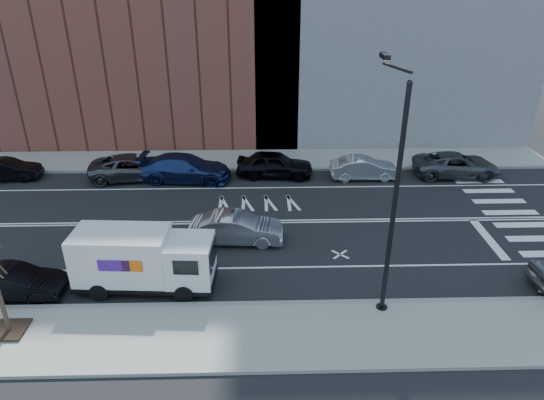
{
  "coord_description": "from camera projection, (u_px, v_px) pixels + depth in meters",
  "views": [
    {
      "loc": [
        2.28,
        -22.51,
        12.35
      ],
      "look_at": [
        2.87,
        -0.25,
        1.4
      ],
      "focal_mm": 32.0,
      "sensor_mm": 36.0,
      "label": 1
    }
  ],
  "objects": [
    {
      "name": "ground",
      "position": [
        218.0,
        222.0,
        25.59
      ],
      "size": [
        120.0,
        120.0,
        0.0
      ],
      "primitive_type": "plane",
      "color": "black",
      "rests_on": "ground"
    },
    {
      "name": "sidewalk_near",
      "position": [
        200.0,
        337.0,
        17.66
      ],
      "size": [
        44.0,
        3.6,
        0.15
      ],
      "primitive_type": "cube",
      "color": "gray",
      "rests_on": "ground"
    },
    {
      "name": "sidewalk_far",
      "position": [
        227.0,
        160.0,
        33.45
      ],
      "size": [
        44.0,
        3.6,
        0.15
      ],
      "primitive_type": "cube",
      "color": "gray",
      "rests_on": "ground"
    },
    {
      "name": "curb_near",
      "position": [
        205.0,
        305.0,
        19.27
      ],
      "size": [
        44.0,
        0.25,
        0.17
      ],
      "primitive_type": "cube",
      "color": "gray",
      "rests_on": "ground"
    },
    {
      "name": "curb_far",
      "position": [
        226.0,
        170.0,
        31.83
      ],
      "size": [
        44.0,
        0.25,
        0.17
      ],
      "primitive_type": "cube",
      "color": "gray",
      "rests_on": "ground"
    },
    {
      "name": "crosswalk",
      "position": [
        516.0,
        218.0,
        25.96
      ],
      "size": [
        3.0,
        14.0,
        0.01
      ],
      "primitive_type": null,
      "color": "white",
      "rests_on": "ground"
    },
    {
      "name": "road_markings",
      "position": [
        218.0,
        222.0,
        25.58
      ],
      "size": [
        40.0,
        8.6,
        0.01
      ],
      "primitive_type": null,
      "color": "white",
      "rests_on": "ground"
    },
    {
      "name": "streetlight",
      "position": [
        392.0,
        189.0,
        17.31
      ],
      "size": [
        0.44,
        4.02,
        9.34
      ],
      "color": "black",
      "rests_on": "ground"
    },
    {
      "name": "street_tree",
      "position": [
        1.0,
        303.0,
        17.25
      ],
      "size": [
        1.2,
        1.2,
        3.75
      ],
      "color": "black",
      "rests_on": "ground"
    },
    {
      "name": "fedex_van",
      "position": [
        143.0,
        259.0,
        19.89
      ],
      "size": [
        5.87,
        2.33,
        2.63
      ],
      "rotation": [
        0.0,
        0.0,
        -0.06
      ],
      "color": "black",
      "rests_on": "ground"
    },
    {
      "name": "far_parked_b",
      "position": [
        7.0,
        170.0,
        30.35
      ],
      "size": [
        4.11,
        1.72,
        1.32
      ],
      "primitive_type": "imported",
      "rotation": [
        0.0,
        0.0,
        1.65
      ],
      "color": "black",
      "rests_on": "ground"
    },
    {
      "name": "far_parked_c",
      "position": [
        134.0,
        167.0,
        30.5
      ],
      "size": [
        5.68,
        3.11,
        1.51
      ],
      "primitive_type": "imported",
      "rotation": [
        0.0,
        0.0,
        1.68
      ],
      "color": "#47494F",
      "rests_on": "ground"
    },
    {
      "name": "far_parked_d",
      "position": [
        185.0,
        168.0,
        30.19
      ],
      "size": [
        5.85,
        2.81,
        1.64
      ],
      "primitive_type": "imported",
      "rotation": [
        0.0,
        0.0,
        1.48
      ],
      "color": "navy",
      "rests_on": "ground"
    },
    {
      "name": "far_parked_e",
      "position": [
        275.0,
        164.0,
        30.73
      ],
      "size": [
        4.96,
        2.36,
        1.64
      ],
      "primitive_type": "imported",
      "rotation": [
        0.0,
        0.0,
        1.48
      ],
      "color": "black",
      "rests_on": "ground"
    },
    {
      "name": "far_parked_f",
      "position": [
        364.0,
        168.0,
        30.5
      ],
      "size": [
        4.23,
        1.48,
        1.39
      ],
      "primitive_type": "imported",
      "rotation": [
        0.0,
        0.0,
        1.57
      ],
      "color": "#B4B5B9",
      "rests_on": "ground"
    },
    {
      "name": "far_parked_g",
      "position": [
        456.0,
        165.0,
        30.89
      ],
      "size": [
        5.43,
        2.68,
        1.48
      ],
      "primitive_type": "imported",
      "rotation": [
        0.0,
        0.0,
        1.53
      ],
      "color": "#46494D",
      "rests_on": "ground"
    },
    {
      "name": "driving_sedan",
      "position": [
        236.0,
        228.0,
        23.53
      ],
      "size": [
        4.59,
        1.83,
        1.49
      ],
      "primitive_type": "imported",
      "rotation": [
        0.0,
        0.0,
        1.51
      ],
      "color": "#9F9FA4",
      "rests_on": "ground"
    },
    {
      "name": "near_parked_rear_a",
      "position": [
        13.0,
        283.0,
        19.65
      ],
      "size": [
        4.06,
        1.45,
        1.33
      ],
      "primitive_type": "imported",
      "rotation": [
        0.0,
        0.0,
        1.56
      ],
      "color": "black",
      "rests_on": "ground"
    }
  ]
}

